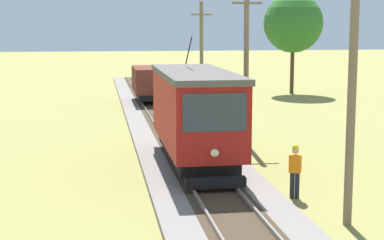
% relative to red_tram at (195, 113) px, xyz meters
% --- Properties ---
extents(red_tram, '(2.60, 8.54, 4.79)m').
position_rel_red_tram_xyz_m(red_tram, '(0.00, 0.00, 0.00)').
color(red_tram, maroon).
rests_on(red_tram, rail_right).
extents(freight_car, '(2.40, 5.20, 2.31)m').
position_rel_red_tram_xyz_m(freight_car, '(-0.00, 19.73, -0.64)').
color(freight_car, maroon).
rests_on(freight_car, rail_right).
extents(utility_pole_near_tram, '(1.40, 0.30, 7.55)m').
position_rel_red_tram_xyz_m(utility_pole_near_tram, '(3.14, -7.42, 1.68)').
color(utility_pole_near_tram, '#7A664C').
rests_on(utility_pole_near_tram, ground).
extents(utility_pole_mid, '(1.40, 0.47, 7.45)m').
position_rel_red_tram_xyz_m(utility_pole_mid, '(3.14, 4.54, 1.63)').
color(utility_pole_mid, '#7A664C').
rests_on(utility_pole_mid, ground).
extents(utility_pole_far, '(1.40, 0.54, 7.11)m').
position_rel_red_tram_xyz_m(utility_pole_far, '(3.14, 16.86, 1.45)').
color(utility_pole_far, '#7A664C').
rests_on(utility_pole_far, ground).
extents(gravel_pile, '(2.74, 2.74, 1.30)m').
position_rel_red_tram_xyz_m(gravel_pile, '(5.34, 24.71, -1.54)').
color(gravel_pile, gray).
rests_on(gravel_pile, ground).
extents(track_worker, '(0.45, 0.39, 1.78)m').
position_rel_red_tram_xyz_m(track_worker, '(2.51, -4.67, -1.21)').
color(track_worker, black).
rests_on(track_worker, ground).
extents(tree_right_near, '(4.81, 4.81, 8.15)m').
position_rel_red_tram_xyz_m(tree_right_near, '(12.05, 24.92, 3.54)').
color(tree_right_near, '#4C3823').
rests_on(tree_right_near, ground).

